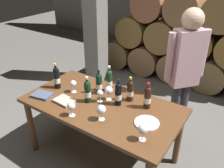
{
  "coord_description": "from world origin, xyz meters",
  "views": [
    {
      "loc": [
        1.27,
        -1.69,
        2.16
      ],
      "look_at": [
        0.0,
        0.2,
        0.91
      ],
      "focal_mm": 37.55,
      "sensor_mm": 36.0,
      "label": 1
    }
  ],
  "objects_px": {
    "wine_bottle_2": "(109,80)",
    "wine_glass_4": "(100,94)",
    "wine_bottle_6": "(99,83)",
    "wine_glass_0": "(143,129)",
    "wine_glass_2": "(109,91)",
    "leather_ledger": "(42,95)",
    "wine_bottle_1": "(130,90)",
    "serving_plate": "(147,123)",
    "wine_bottle_4": "(147,97)",
    "sommelier_presenting": "(185,69)",
    "wine_glass_5": "(73,84)",
    "tasting_notebook": "(64,101)",
    "wine_glass_3": "(101,110)",
    "wine_bottle_5": "(88,91)",
    "wine_glass_1": "(71,106)",
    "dining_table": "(102,110)",
    "wine_bottle_0": "(118,94)",
    "wine_bottle_3": "(57,78)"
  },
  "relations": [
    {
      "from": "wine_glass_3",
      "to": "serving_plate",
      "type": "height_order",
      "value": "wine_glass_3"
    },
    {
      "from": "wine_bottle_2",
      "to": "wine_glass_2",
      "type": "height_order",
      "value": "wine_bottle_2"
    },
    {
      "from": "wine_bottle_2",
      "to": "wine_bottle_6",
      "type": "height_order",
      "value": "wine_bottle_2"
    },
    {
      "from": "wine_glass_4",
      "to": "serving_plate",
      "type": "distance_m",
      "value": 0.61
    },
    {
      "from": "dining_table",
      "to": "leather_ledger",
      "type": "height_order",
      "value": "leather_ledger"
    },
    {
      "from": "wine_glass_1",
      "to": "wine_glass_5",
      "type": "xyz_separation_m",
      "value": [
        -0.3,
        0.36,
        -0.0
      ]
    },
    {
      "from": "wine_glass_1",
      "to": "wine_glass_2",
      "type": "xyz_separation_m",
      "value": [
        0.13,
        0.45,
        0.0
      ]
    },
    {
      "from": "dining_table",
      "to": "wine_bottle_1",
      "type": "bearing_deg",
      "value": 46.43
    },
    {
      "from": "wine_bottle_5",
      "to": "wine_glass_3",
      "type": "relative_size",
      "value": 1.84
    },
    {
      "from": "wine_bottle_0",
      "to": "sommelier_presenting",
      "type": "xyz_separation_m",
      "value": [
        0.46,
        0.66,
        0.15
      ]
    },
    {
      "from": "wine_glass_2",
      "to": "leather_ledger",
      "type": "bearing_deg",
      "value": -151.54
    },
    {
      "from": "wine_glass_4",
      "to": "wine_glass_1",
      "type": "bearing_deg",
      "value": -102.67
    },
    {
      "from": "wine_glass_2",
      "to": "wine_bottle_6",
      "type": "bearing_deg",
      "value": 163.42
    },
    {
      "from": "wine_bottle_3",
      "to": "wine_bottle_5",
      "type": "bearing_deg",
      "value": -4.21
    },
    {
      "from": "tasting_notebook",
      "to": "serving_plate",
      "type": "height_order",
      "value": "tasting_notebook"
    },
    {
      "from": "wine_bottle_2",
      "to": "wine_glass_4",
      "type": "relative_size",
      "value": 2.23
    },
    {
      "from": "wine_bottle_4",
      "to": "wine_glass_1",
      "type": "distance_m",
      "value": 0.78
    },
    {
      "from": "wine_bottle_1",
      "to": "wine_glass_0",
      "type": "xyz_separation_m",
      "value": [
        0.41,
        -0.49,
        -0.01
      ]
    },
    {
      "from": "wine_glass_3",
      "to": "wine_bottle_5",
      "type": "bearing_deg",
      "value": 150.29
    },
    {
      "from": "sommelier_presenting",
      "to": "wine_glass_0",
      "type": "bearing_deg",
      "value": -89.47
    },
    {
      "from": "wine_bottle_1",
      "to": "wine_bottle_2",
      "type": "distance_m",
      "value": 0.31
    },
    {
      "from": "wine_glass_2",
      "to": "wine_bottle_5",
      "type": "bearing_deg",
      "value": -135.48
    },
    {
      "from": "wine_bottle_0",
      "to": "serving_plate",
      "type": "distance_m",
      "value": 0.44
    },
    {
      "from": "wine_bottle_4",
      "to": "wine_bottle_6",
      "type": "bearing_deg",
      "value": -175.99
    },
    {
      "from": "wine_bottle_1",
      "to": "wine_glass_5",
      "type": "relative_size",
      "value": 1.9
    },
    {
      "from": "wine_bottle_1",
      "to": "wine_bottle_6",
      "type": "relative_size",
      "value": 0.96
    },
    {
      "from": "wine_bottle_3",
      "to": "wine_bottle_5",
      "type": "distance_m",
      "value": 0.5
    },
    {
      "from": "wine_bottle_2",
      "to": "wine_glass_4",
      "type": "distance_m",
      "value": 0.26
    },
    {
      "from": "wine_bottle_6",
      "to": "wine_bottle_1",
      "type": "bearing_deg",
      "value": 10.26
    },
    {
      "from": "wine_glass_5",
      "to": "leather_ledger",
      "type": "distance_m",
      "value": 0.37
    },
    {
      "from": "wine_glass_3",
      "to": "wine_glass_4",
      "type": "height_order",
      "value": "wine_glass_3"
    },
    {
      "from": "wine_bottle_6",
      "to": "wine_glass_3",
      "type": "distance_m",
      "value": 0.5
    },
    {
      "from": "dining_table",
      "to": "wine_bottle_3",
      "type": "relative_size",
      "value": 5.32
    },
    {
      "from": "wine_bottle_2",
      "to": "wine_bottle_5",
      "type": "bearing_deg",
      "value": -100.14
    },
    {
      "from": "wine_bottle_5",
      "to": "leather_ledger",
      "type": "relative_size",
      "value": 1.37
    },
    {
      "from": "wine_bottle_3",
      "to": "wine_bottle_4",
      "type": "bearing_deg",
      "value": 11.31
    },
    {
      "from": "wine_bottle_6",
      "to": "wine_bottle_3",
      "type": "bearing_deg",
      "value": -160.41
    },
    {
      "from": "wine_bottle_6",
      "to": "sommelier_presenting",
      "type": "height_order",
      "value": "sommelier_presenting"
    },
    {
      "from": "wine_bottle_4",
      "to": "wine_glass_2",
      "type": "bearing_deg",
      "value": -167.63
    },
    {
      "from": "dining_table",
      "to": "tasting_notebook",
      "type": "distance_m",
      "value": 0.42
    },
    {
      "from": "wine_bottle_2",
      "to": "sommelier_presenting",
      "type": "bearing_deg",
      "value": 33.96
    },
    {
      "from": "wine_bottle_3",
      "to": "wine_bottle_4",
      "type": "relative_size",
      "value": 1.09
    },
    {
      "from": "wine_glass_2",
      "to": "serving_plate",
      "type": "distance_m",
      "value": 0.57
    },
    {
      "from": "wine_glass_0",
      "to": "wine_glass_5",
      "type": "distance_m",
      "value": 1.08
    },
    {
      "from": "wine_bottle_4",
      "to": "wine_bottle_5",
      "type": "height_order",
      "value": "wine_bottle_5"
    },
    {
      "from": "wine_glass_0",
      "to": "wine_bottle_2",
      "type": "bearing_deg",
      "value": 143.11
    },
    {
      "from": "wine_bottle_5",
      "to": "serving_plate",
      "type": "relative_size",
      "value": 1.26
    },
    {
      "from": "wine_bottle_5",
      "to": "wine_glass_0",
      "type": "relative_size",
      "value": 1.86
    },
    {
      "from": "tasting_notebook",
      "to": "wine_bottle_0",
      "type": "bearing_deg",
      "value": 33.01
    },
    {
      "from": "wine_bottle_0",
      "to": "wine_glass_1",
      "type": "height_order",
      "value": "wine_bottle_0"
    }
  ]
}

